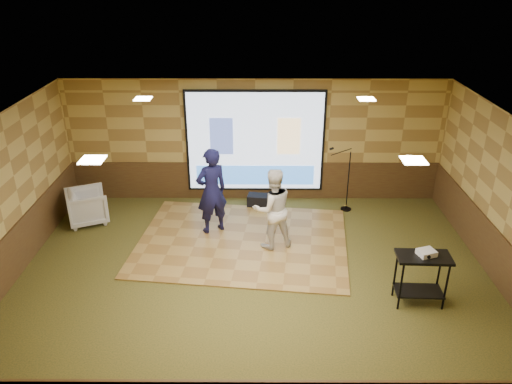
{
  "coord_description": "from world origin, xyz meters",
  "views": [
    {
      "loc": [
        0.07,
        -7.86,
        5.46
      ],
      "look_at": [
        0.03,
        1.04,
        1.3
      ],
      "focal_mm": 35.0,
      "sensor_mm": 36.0,
      "label": 1
    }
  ],
  "objects_px": {
    "projector": "(426,253)",
    "mic_stand": "(345,191)",
    "player_left": "(212,191)",
    "banquet_chair": "(87,206)",
    "player_right": "(273,209)",
    "projector_screen": "(255,143)",
    "duffel_bag": "(258,201)",
    "av_table": "(422,270)",
    "dance_floor": "(242,241)"
  },
  "relations": [
    {
      "from": "dance_floor",
      "to": "player_right",
      "type": "distance_m",
      "value": 1.09
    },
    {
      "from": "mic_stand",
      "to": "banquet_chair",
      "type": "height_order",
      "value": "mic_stand"
    },
    {
      "from": "projector",
      "to": "av_table",
      "type": "bearing_deg",
      "value": -168.94
    },
    {
      "from": "player_right",
      "to": "av_table",
      "type": "bearing_deg",
      "value": 125.22
    },
    {
      "from": "banquet_chair",
      "to": "duffel_bag",
      "type": "height_order",
      "value": "banquet_chair"
    },
    {
      "from": "dance_floor",
      "to": "mic_stand",
      "type": "xyz_separation_m",
      "value": [
        2.39,
        1.54,
        0.48
      ]
    },
    {
      "from": "projector",
      "to": "mic_stand",
      "type": "distance_m",
      "value": 3.67
    },
    {
      "from": "projector_screen",
      "to": "player_right",
      "type": "distance_m",
      "value": 2.42
    },
    {
      "from": "player_right",
      "to": "banquet_chair",
      "type": "bearing_deg",
      "value": -32.87
    },
    {
      "from": "projector_screen",
      "to": "projector",
      "type": "xyz_separation_m",
      "value": [
        2.9,
        -4.15,
        -0.47
      ]
    },
    {
      "from": "projector_screen",
      "to": "duffel_bag",
      "type": "bearing_deg",
      "value": -81.35
    },
    {
      "from": "projector",
      "to": "banquet_chair",
      "type": "bearing_deg",
      "value": 138.04
    },
    {
      "from": "dance_floor",
      "to": "player_right",
      "type": "height_order",
      "value": "player_right"
    },
    {
      "from": "mic_stand",
      "to": "banquet_chair",
      "type": "bearing_deg",
      "value": 165.48
    },
    {
      "from": "player_left",
      "to": "projector",
      "type": "bearing_deg",
      "value": 117.43
    },
    {
      "from": "projector",
      "to": "banquet_chair",
      "type": "xyz_separation_m",
      "value": [
        -6.7,
        2.92,
        -0.61
      ]
    },
    {
      "from": "dance_floor",
      "to": "projector",
      "type": "height_order",
      "value": "projector"
    },
    {
      "from": "player_left",
      "to": "player_right",
      "type": "height_order",
      "value": "player_left"
    },
    {
      "from": "av_table",
      "to": "projector_screen",
      "type": "bearing_deg",
      "value": 124.45
    },
    {
      "from": "player_right",
      "to": "player_left",
      "type": "bearing_deg",
      "value": -44.53
    },
    {
      "from": "projector_screen",
      "to": "banquet_chair",
      "type": "distance_m",
      "value": 4.13
    },
    {
      "from": "av_table",
      "to": "mic_stand",
      "type": "bearing_deg",
      "value": 101.54
    },
    {
      "from": "player_right",
      "to": "projector",
      "type": "distance_m",
      "value": 3.13
    },
    {
      "from": "av_table",
      "to": "duffel_bag",
      "type": "relative_size",
      "value": 1.98
    },
    {
      "from": "projector_screen",
      "to": "banquet_chair",
      "type": "xyz_separation_m",
      "value": [
        -3.79,
        -1.23,
        -1.09
      ]
    },
    {
      "from": "av_table",
      "to": "mic_stand",
      "type": "height_order",
      "value": "mic_stand"
    },
    {
      "from": "projector_screen",
      "to": "player_left",
      "type": "relative_size",
      "value": 1.74
    },
    {
      "from": "banquet_chair",
      "to": "duffel_bag",
      "type": "relative_size",
      "value": 1.77
    },
    {
      "from": "dance_floor",
      "to": "mic_stand",
      "type": "relative_size",
      "value": 2.75
    },
    {
      "from": "projector_screen",
      "to": "duffel_bag",
      "type": "height_order",
      "value": "projector_screen"
    },
    {
      "from": "duffel_bag",
      "to": "player_right",
      "type": "bearing_deg",
      "value": -80.96
    },
    {
      "from": "player_right",
      "to": "av_table",
      "type": "relative_size",
      "value": 1.8
    },
    {
      "from": "player_left",
      "to": "mic_stand",
      "type": "bearing_deg",
      "value": 169.94
    },
    {
      "from": "player_left",
      "to": "projector",
      "type": "xyz_separation_m",
      "value": [
        3.82,
        -2.47,
        0.01
      ]
    },
    {
      "from": "mic_stand",
      "to": "player_left",
      "type": "bearing_deg",
      "value": 179.02
    },
    {
      "from": "dance_floor",
      "to": "banquet_chair",
      "type": "xyz_separation_m",
      "value": [
        -3.53,
        0.9,
        0.37
      ]
    },
    {
      "from": "projector_screen",
      "to": "duffel_bag",
      "type": "xyz_separation_m",
      "value": [
        0.07,
        -0.43,
        -1.32
      ]
    },
    {
      "from": "player_right",
      "to": "banquet_chair",
      "type": "relative_size",
      "value": 2.01
    },
    {
      "from": "player_left",
      "to": "projector_screen",
      "type": "bearing_deg",
      "value": -148.32
    },
    {
      "from": "player_left",
      "to": "banquet_chair",
      "type": "relative_size",
      "value": 2.23
    },
    {
      "from": "player_right",
      "to": "projector_screen",
      "type": "bearing_deg",
      "value": -99.23
    },
    {
      "from": "dance_floor",
      "to": "player_left",
      "type": "height_order",
      "value": "player_left"
    },
    {
      "from": "projector_screen",
      "to": "av_table",
      "type": "xyz_separation_m",
      "value": [
        2.86,
        -4.17,
        -0.81
      ]
    },
    {
      "from": "dance_floor",
      "to": "mic_stand",
      "type": "height_order",
      "value": "mic_stand"
    },
    {
      "from": "av_table",
      "to": "banquet_chair",
      "type": "height_order",
      "value": "av_table"
    },
    {
      "from": "player_right",
      "to": "banquet_chair",
      "type": "height_order",
      "value": "player_right"
    },
    {
      "from": "av_table",
      "to": "duffel_bag",
      "type": "height_order",
      "value": "av_table"
    },
    {
      "from": "dance_floor",
      "to": "mic_stand",
      "type": "distance_m",
      "value": 2.88
    },
    {
      "from": "projector_screen",
      "to": "mic_stand",
      "type": "xyz_separation_m",
      "value": [
        2.13,
        -0.59,
        -0.98
      ]
    },
    {
      "from": "projector_screen",
      "to": "mic_stand",
      "type": "distance_m",
      "value": 2.42
    }
  ]
}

